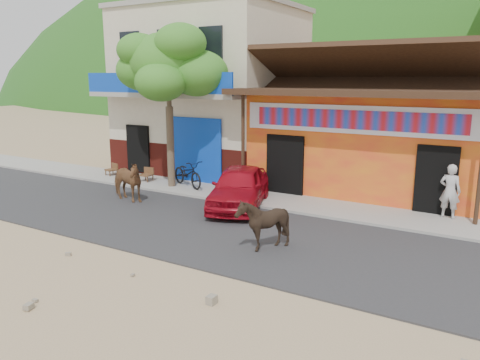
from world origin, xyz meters
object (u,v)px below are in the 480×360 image
object	(u,v)px
tree	(169,107)
pedestrian	(450,191)
cafe_chair_right	(146,169)
scooter	(188,173)
cow_tan	(126,181)
cafe_chair_left	(111,164)
cow_dark	(263,224)
red_car	(239,187)

from	to	relation	value
tree	pedestrian	xyz separation A→B (m)	(9.64, 0.88, -2.19)
tree	pedestrian	distance (m)	9.93
pedestrian	cafe_chair_right	distance (m)	11.07
cafe_chair_right	pedestrian	bearing A→B (deg)	-0.44
scooter	cafe_chair_right	distance (m)	2.00
cow_tan	cafe_chair_left	distance (m)	4.22
cow_tan	cow_dark	bearing A→B (deg)	-96.32
tree	cow_dark	world-z (taller)	tree
scooter	red_car	bearing A→B (deg)	-88.55
cow_dark	cow_tan	bearing A→B (deg)	-122.19
tree	red_car	xyz separation A→B (m)	(3.60, -1.00, -2.41)
cow_tan	cafe_chair_right	size ratio (longest dim) A/B	1.67
tree	cow_tan	bearing A→B (deg)	-92.94
pedestrian	tree	bearing A→B (deg)	11.40
tree	cafe_chair_right	bearing A→B (deg)	174.46
scooter	pedestrian	distance (m)	9.07
red_car	cow_dark	bearing A→B (deg)	-70.46
tree	scooter	xyz separation A→B (m)	(0.60, 0.22, -2.49)
cow_tan	pedestrian	size ratio (longest dim) A/B	1.03
scooter	cafe_chair_left	size ratio (longest dim) A/B	2.10
cafe_chair_left	tree	bearing A→B (deg)	9.60
red_car	cafe_chair_left	world-z (taller)	red_car
cow_dark	red_car	bearing A→B (deg)	-157.45
cafe_chair_left	cafe_chair_right	xyz separation A→B (m)	(2.06, -0.13, 0.04)
tree	red_car	bearing A→B (deg)	-15.52
cow_dark	red_car	world-z (taller)	red_car
cow_tan	cafe_chair_right	xyz separation A→B (m)	(-1.28, 2.44, -0.12)
tree	scooter	world-z (taller)	tree
scooter	cafe_chair_right	size ratio (longest dim) A/B	1.95
cow_tan	cafe_chair_left	bearing A→B (deg)	61.62
cow_tan	cow_dark	distance (m)	6.42
tree	cafe_chair_right	world-z (taller)	tree
tree	cafe_chair_right	size ratio (longest dim) A/B	6.03
red_car	scooter	bearing A→B (deg)	138.14
pedestrian	cow_tan	bearing A→B (deg)	24.27
cow_tan	cafe_chair_right	world-z (taller)	cow_tan
scooter	pedestrian	xyz separation A→B (m)	(9.04, 0.65, 0.30)
cow_dark	cafe_chair_left	size ratio (longest dim) A/B	1.43
tree	cow_tan	world-z (taller)	tree
cow_tan	red_car	world-z (taller)	cow_tan
cow_dark	cafe_chair_left	bearing A→B (deg)	-130.91
red_car	cow_tan	bearing A→B (deg)	179.67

